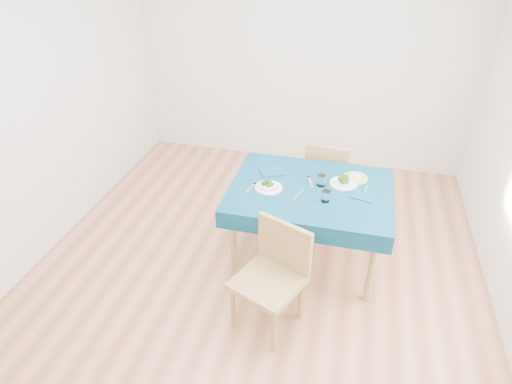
% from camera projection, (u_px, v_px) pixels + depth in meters
% --- Properties ---
extents(room_shell, '(4.02, 4.52, 2.73)m').
position_uv_depth(room_shell, '(256.00, 135.00, 3.16)').
color(room_shell, '#9D6041').
rests_on(room_shell, ground).
extents(table, '(1.36, 1.04, 0.76)m').
position_uv_depth(table, '(308.00, 224.00, 3.84)').
color(table, navy).
rests_on(table, ground).
extents(chair_near, '(0.61, 0.64, 1.14)m').
position_uv_depth(chair_near, '(268.00, 268.00, 3.09)').
color(chair_near, olive).
rests_on(chair_near, ground).
extents(chair_far, '(0.47, 0.51, 1.06)m').
position_uv_depth(chair_far, '(329.00, 166.00, 4.43)').
color(chair_far, olive).
rests_on(chair_far, ground).
extents(bowl_near, '(0.24, 0.24, 0.07)m').
position_uv_depth(bowl_near, '(269.00, 185.00, 3.63)').
color(bowl_near, white).
rests_on(bowl_near, table).
extents(bowl_far, '(0.24, 0.24, 0.07)m').
position_uv_depth(bowl_far, '(344.00, 180.00, 3.68)').
color(bowl_far, white).
rests_on(bowl_far, table).
extents(fork_near, '(0.07, 0.19, 0.00)m').
position_uv_depth(fork_near, '(250.00, 188.00, 3.65)').
color(fork_near, silver).
rests_on(fork_near, table).
extents(knife_near, '(0.07, 0.19, 0.00)m').
position_uv_depth(knife_near, '(299.00, 194.00, 3.57)').
color(knife_near, silver).
rests_on(knife_near, table).
extents(fork_far, '(0.09, 0.19, 0.00)m').
position_uv_depth(fork_far, '(310.00, 182.00, 3.73)').
color(fork_far, silver).
rests_on(fork_far, table).
extents(knife_far, '(0.04, 0.20, 0.00)m').
position_uv_depth(knife_far, '(365.00, 191.00, 3.60)').
color(knife_far, silver).
rests_on(knife_far, table).
extents(napkin_near, '(0.26, 0.23, 0.01)m').
position_uv_depth(napkin_near, '(273.00, 172.00, 3.87)').
color(napkin_near, navy).
rests_on(napkin_near, table).
extents(napkin_far, '(0.21, 0.17, 0.01)m').
position_uv_depth(napkin_far, '(363.00, 196.00, 3.53)').
color(napkin_far, navy).
rests_on(napkin_far, table).
extents(tumbler_center, '(0.08, 0.08, 0.10)m').
position_uv_depth(tumbler_center, '(322.00, 180.00, 3.66)').
color(tumbler_center, white).
rests_on(tumbler_center, table).
extents(tumbler_side, '(0.07, 0.07, 0.09)m').
position_uv_depth(tumbler_side, '(326.00, 196.00, 3.46)').
color(tumbler_side, white).
rests_on(tumbler_side, table).
extents(side_plate, '(0.22, 0.22, 0.01)m').
position_uv_depth(side_plate, '(355.00, 178.00, 3.78)').
color(side_plate, '#AAD266').
rests_on(side_plate, table).
extents(bread_slice, '(0.10, 0.10, 0.01)m').
position_uv_depth(bread_slice, '(356.00, 177.00, 3.77)').
color(bread_slice, beige).
rests_on(bread_slice, side_plate).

